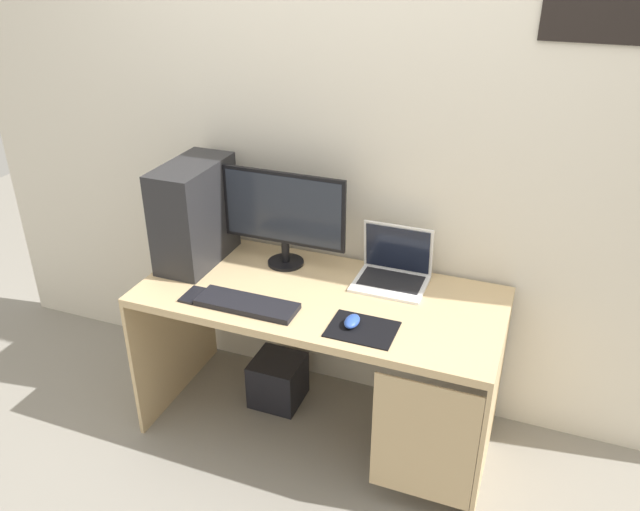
# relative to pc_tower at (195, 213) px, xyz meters

# --- Properties ---
(ground_plane) EXTENTS (8.00, 8.00, 0.00)m
(ground_plane) POSITION_rel_pc_tower_xyz_m (0.64, -0.09, -0.96)
(ground_plane) COLOR gray
(wall_back) EXTENTS (4.00, 0.05, 2.60)m
(wall_back) POSITION_rel_pc_tower_xyz_m (0.64, 0.30, 0.34)
(wall_back) COLOR beige
(wall_back) RESTS_ON ground_plane
(desk) EXTENTS (1.53, 0.69, 0.73)m
(desk) POSITION_rel_pc_tower_xyz_m (0.65, -0.10, -0.37)
(desk) COLOR tan
(desk) RESTS_ON ground_plane
(pc_tower) EXTENTS (0.21, 0.43, 0.47)m
(pc_tower) POSITION_rel_pc_tower_xyz_m (0.00, 0.00, 0.00)
(pc_tower) COLOR #232326
(pc_tower) RESTS_ON desk
(monitor) EXTENTS (0.57, 0.17, 0.44)m
(monitor) POSITION_rel_pc_tower_xyz_m (0.39, 0.10, 0.02)
(monitor) COLOR black
(monitor) RESTS_ON desk
(laptop) EXTENTS (0.31, 0.24, 0.25)m
(laptop) POSITION_rel_pc_tower_xyz_m (0.89, 0.12, -0.18)
(laptop) COLOR white
(laptop) RESTS_ON desk
(keyboard) EXTENTS (0.42, 0.14, 0.02)m
(keyboard) POSITION_rel_pc_tower_xyz_m (0.40, -0.29, -0.22)
(keyboard) COLOR black
(keyboard) RESTS_ON desk
(mousepad) EXTENTS (0.26, 0.20, 0.00)m
(mousepad) POSITION_rel_pc_tower_xyz_m (0.89, -0.28, -0.23)
(mousepad) COLOR black
(mousepad) RESTS_ON desk
(mouse_left) EXTENTS (0.06, 0.10, 0.03)m
(mouse_left) POSITION_rel_pc_tower_xyz_m (0.84, -0.27, -0.21)
(mouse_left) COLOR #2D51B2
(mouse_left) RESTS_ON mousepad
(cell_phone) EXTENTS (0.07, 0.13, 0.01)m
(cell_phone) POSITION_rel_pc_tower_xyz_m (0.15, -0.30, -0.23)
(cell_phone) COLOR black
(cell_phone) RESTS_ON desk
(subwoofer) EXTENTS (0.24, 0.24, 0.24)m
(subwoofer) POSITION_rel_pc_tower_xyz_m (0.37, 0.02, -0.84)
(subwoofer) COLOR black
(subwoofer) RESTS_ON ground_plane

